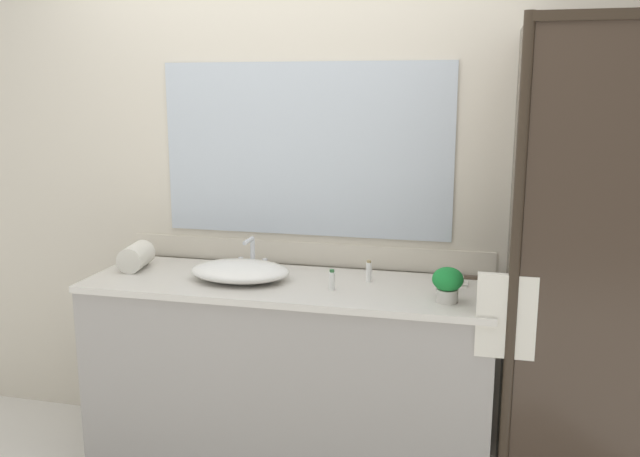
# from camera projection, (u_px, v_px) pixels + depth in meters

# --- Properties ---
(wall_back_with_mirror) EXTENTS (4.40, 0.06, 2.60)m
(wall_back_with_mirror) POSITION_uv_depth(u_px,v_px,m) (307.00, 182.00, 3.23)
(wall_back_with_mirror) COLOR beige
(wall_back_with_mirror) RESTS_ON ground_plane
(vanity_cabinet) EXTENTS (1.80, 0.58, 0.90)m
(vanity_cabinet) POSITION_uv_depth(u_px,v_px,m) (289.00, 376.00, 3.08)
(vanity_cabinet) COLOR #9E9993
(vanity_cabinet) RESTS_ON ground_plane
(shower_enclosure) EXTENTS (1.20, 0.59, 2.00)m
(shower_enclosure) POSITION_uv_depth(u_px,v_px,m) (604.00, 287.00, 2.49)
(shower_enclosure) COLOR #2D2319
(shower_enclosure) RESTS_ON ground_plane
(sink_basin) EXTENTS (0.45, 0.32, 0.08)m
(sink_basin) POSITION_uv_depth(u_px,v_px,m) (240.00, 271.00, 3.01)
(sink_basin) COLOR white
(sink_basin) RESTS_ON vanity_cabinet
(faucet) EXTENTS (0.17, 0.13, 0.16)m
(faucet) POSITION_uv_depth(u_px,v_px,m) (252.00, 260.00, 3.17)
(faucet) COLOR silver
(faucet) RESTS_ON vanity_cabinet
(potted_plant) EXTENTS (0.12, 0.12, 0.14)m
(potted_plant) POSITION_uv_depth(u_px,v_px,m) (448.00, 283.00, 2.69)
(potted_plant) COLOR beige
(potted_plant) RESTS_ON vanity_cabinet
(soap_dish) EXTENTS (0.10, 0.07, 0.04)m
(soap_dish) POSITION_uv_depth(u_px,v_px,m) (456.00, 281.00, 2.94)
(soap_dish) COLOR silver
(soap_dish) RESTS_ON vanity_cabinet
(amenity_bottle_lotion) EXTENTS (0.03, 0.03, 0.09)m
(amenity_bottle_lotion) POSITION_uv_depth(u_px,v_px,m) (452.00, 281.00, 2.84)
(amenity_bottle_lotion) COLOR silver
(amenity_bottle_lotion) RESTS_ON vanity_cabinet
(amenity_bottle_body_wash) EXTENTS (0.02, 0.02, 0.10)m
(amenity_bottle_body_wash) POSITION_uv_depth(u_px,v_px,m) (369.00, 271.00, 2.98)
(amenity_bottle_body_wash) COLOR white
(amenity_bottle_body_wash) RESTS_ON vanity_cabinet
(amenity_bottle_conditioner) EXTENTS (0.03, 0.03, 0.09)m
(amenity_bottle_conditioner) POSITION_uv_depth(u_px,v_px,m) (332.00, 280.00, 2.86)
(amenity_bottle_conditioner) COLOR white
(amenity_bottle_conditioner) RESTS_ON vanity_cabinet
(rolled_towel_near_edge) EXTENTS (0.15, 0.21, 0.12)m
(rolled_towel_near_edge) POSITION_uv_depth(u_px,v_px,m) (136.00, 257.00, 3.19)
(rolled_towel_near_edge) COLOR silver
(rolled_towel_near_edge) RESTS_ON vanity_cabinet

